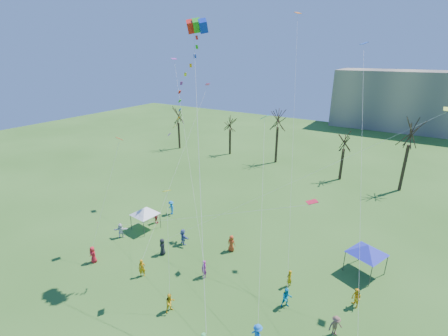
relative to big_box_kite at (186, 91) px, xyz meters
The scene contains 7 objects.
ground 17.80m from the big_box_kite, 63.37° to the right, with size 160.00×160.00×0.00m, color #2E5B1D.
bare_tree_row 32.25m from the big_box_kite, 76.46° to the left, with size 68.10×9.14×10.94m.
big_box_kite is the anchor object (origin of this frame).
canopy_tent_white 16.49m from the big_box_kite, 167.03° to the left, with size 3.60×3.60×2.71m.
canopy_tent_blue 21.31m from the big_box_kite, 26.07° to the left, with size 3.72×3.72×3.00m.
festival_crowd 15.64m from the big_box_kite, 13.88° to the right, with size 26.75×13.18×1.82m.
small_kites_aloft 6.48m from the big_box_kite, 59.65° to the left, with size 29.79×19.39×31.01m.
Camera 1 is at (13.13, -13.91, 19.28)m, focal length 25.00 mm.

